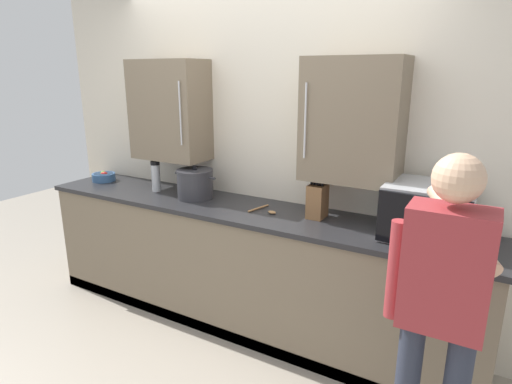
{
  "coord_description": "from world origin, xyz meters",
  "views": [
    {
      "loc": [
        1.58,
        -1.58,
        1.91
      ],
      "look_at": [
        0.15,
        0.9,
        1.1
      ],
      "focal_mm": 29.89,
      "sensor_mm": 36.0,
      "label": 1
    }
  ],
  "objects_px": {
    "microwave_oven": "(424,211)",
    "wooden_spoon": "(265,210)",
    "person_figure": "(441,303)",
    "thermos_flask": "(156,176)",
    "stock_pot": "(195,184)",
    "fruit_bowl": "(104,176)",
    "knife_block": "(317,201)"
  },
  "relations": [
    {
      "from": "microwave_oven",
      "to": "person_figure",
      "type": "xyz_separation_m",
      "value": [
        0.21,
        -0.78,
        -0.15
      ]
    },
    {
      "from": "microwave_oven",
      "to": "fruit_bowl",
      "type": "bearing_deg",
      "value": 179.77
    },
    {
      "from": "microwave_oven",
      "to": "wooden_spoon",
      "type": "height_order",
      "value": "microwave_oven"
    },
    {
      "from": "knife_block",
      "to": "stock_pot",
      "type": "bearing_deg",
      "value": -177.6
    },
    {
      "from": "wooden_spoon",
      "to": "stock_pot",
      "type": "distance_m",
      "value": 0.65
    },
    {
      "from": "knife_block",
      "to": "stock_pot",
      "type": "height_order",
      "value": "knife_block"
    },
    {
      "from": "person_figure",
      "to": "thermos_flask",
      "type": "bearing_deg",
      "value": 161.39
    },
    {
      "from": "microwave_oven",
      "to": "knife_block",
      "type": "bearing_deg",
      "value": 177.15
    },
    {
      "from": "thermos_flask",
      "to": "stock_pot",
      "type": "bearing_deg",
      "value": -0.33
    },
    {
      "from": "microwave_oven",
      "to": "thermos_flask",
      "type": "bearing_deg",
      "value": -179.84
    },
    {
      "from": "fruit_bowl",
      "to": "person_figure",
      "type": "height_order",
      "value": "person_figure"
    },
    {
      "from": "wooden_spoon",
      "to": "fruit_bowl",
      "type": "bearing_deg",
      "value": 178.48
    },
    {
      "from": "fruit_bowl",
      "to": "thermos_flask",
      "type": "xyz_separation_m",
      "value": [
        0.65,
        -0.02,
        0.09
      ]
    },
    {
      "from": "fruit_bowl",
      "to": "thermos_flask",
      "type": "distance_m",
      "value": 0.66
    },
    {
      "from": "fruit_bowl",
      "to": "person_figure",
      "type": "xyz_separation_m",
      "value": [
        2.96,
        -0.79,
        -0.03
      ]
    },
    {
      "from": "thermos_flask",
      "to": "person_figure",
      "type": "xyz_separation_m",
      "value": [
        2.31,
        -0.78,
        -0.11
      ]
    },
    {
      "from": "thermos_flask",
      "to": "person_figure",
      "type": "distance_m",
      "value": 2.44
    },
    {
      "from": "microwave_oven",
      "to": "thermos_flask",
      "type": "height_order",
      "value": "microwave_oven"
    },
    {
      "from": "knife_block",
      "to": "person_figure",
      "type": "distance_m",
      "value": 1.21
    },
    {
      "from": "fruit_bowl",
      "to": "stock_pot",
      "type": "distance_m",
      "value": 1.07
    },
    {
      "from": "microwave_oven",
      "to": "stock_pot",
      "type": "xyz_separation_m",
      "value": [
        -1.69,
        -0.01,
        -0.05
      ]
    },
    {
      "from": "microwave_oven",
      "to": "thermos_flask",
      "type": "relative_size",
      "value": 1.91
    },
    {
      "from": "stock_pot",
      "to": "microwave_oven",
      "type": "bearing_deg",
      "value": 0.27
    },
    {
      "from": "fruit_bowl",
      "to": "stock_pot",
      "type": "xyz_separation_m",
      "value": [
        1.06,
        -0.02,
        0.07
      ]
    },
    {
      "from": "knife_block",
      "to": "person_figure",
      "type": "relative_size",
      "value": 0.19
    },
    {
      "from": "microwave_oven",
      "to": "person_figure",
      "type": "distance_m",
      "value": 0.82
    },
    {
      "from": "thermos_flask",
      "to": "person_figure",
      "type": "relative_size",
      "value": 0.16
    },
    {
      "from": "stock_pot",
      "to": "fruit_bowl",
      "type": "bearing_deg",
      "value": 178.96
    },
    {
      "from": "microwave_oven",
      "to": "stock_pot",
      "type": "height_order",
      "value": "microwave_oven"
    },
    {
      "from": "knife_block",
      "to": "stock_pot",
      "type": "xyz_separation_m",
      "value": [
        -1.01,
        -0.04,
        -0.0
      ]
    },
    {
      "from": "fruit_bowl",
      "to": "thermos_flask",
      "type": "bearing_deg",
      "value": -1.49
    },
    {
      "from": "knife_block",
      "to": "fruit_bowl",
      "type": "bearing_deg",
      "value": -179.37
    }
  ]
}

